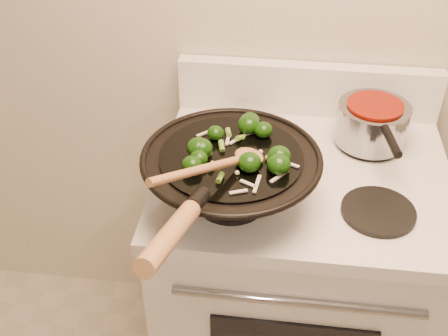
# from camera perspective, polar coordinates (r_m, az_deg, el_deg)

# --- Properties ---
(stove) EXTENTS (0.78, 0.67, 1.08)m
(stove) POSITION_cam_1_polar(r_m,az_deg,el_deg) (1.82, 6.90, -11.44)
(stove) COLOR white
(stove) RESTS_ON ground
(wok) EXTENTS (0.43, 0.71, 0.28)m
(wok) POSITION_cam_1_polar(r_m,az_deg,el_deg) (1.34, 0.66, -0.77)
(wok) COLOR black
(wok) RESTS_ON stove
(stirfry) EXTENTS (0.26, 0.29, 0.05)m
(stirfry) POSITION_cam_1_polar(r_m,az_deg,el_deg) (1.31, 1.42, 2.18)
(stirfry) COLOR #103408
(stirfry) RESTS_ON wok
(wooden_spoon) EXTENTS (0.23, 0.30, 0.12)m
(wooden_spoon) POSITION_cam_1_polar(r_m,az_deg,el_deg) (1.22, -0.04, 0.50)
(wooden_spoon) COLOR #A97143
(wooden_spoon) RESTS_ON wok
(saucepan) EXTENTS (0.20, 0.32, 0.12)m
(saucepan) POSITION_cam_1_polar(r_m,az_deg,el_deg) (1.61, 14.84, 4.47)
(saucepan) COLOR gray
(saucepan) RESTS_ON stove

